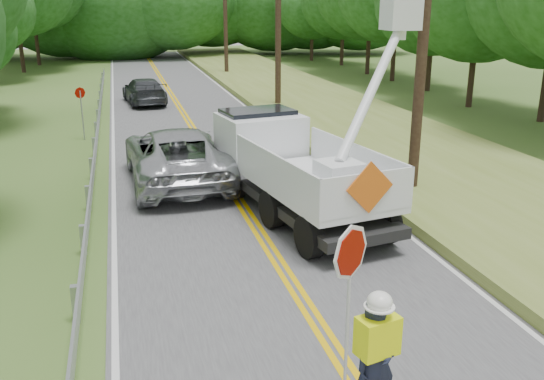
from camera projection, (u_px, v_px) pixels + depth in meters
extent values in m
cube|color=#48484B|center=(215.00, 163.00, 20.64)|extent=(7.20, 96.00, 0.02)
cube|color=#F6BB06|center=(212.00, 163.00, 20.61)|extent=(0.12, 96.00, 0.00)
cube|color=#F6BB06|center=(218.00, 162.00, 20.66)|extent=(0.12, 96.00, 0.00)
cube|color=silver|center=(113.00, 169.00, 19.81)|extent=(0.12, 96.00, 0.00)
cube|color=silver|center=(308.00, 156.00, 21.46)|extent=(0.12, 96.00, 0.00)
cube|color=#A3A6AB|center=(75.00, 304.00, 10.34)|extent=(0.12, 0.14, 0.70)
cube|color=#A3A6AB|center=(83.00, 240.00, 13.11)|extent=(0.12, 0.14, 0.70)
cube|color=#A3A6AB|center=(88.00, 198.00, 15.87)|extent=(0.12, 0.14, 0.70)
cube|color=#A3A6AB|center=(92.00, 169.00, 18.64)|extent=(0.12, 0.14, 0.70)
cube|color=#A3A6AB|center=(94.00, 147.00, 21.40)|extent=(0.12, 0.14, 0.70)
cube|color=#A3A6AB|center=(96.00, 130.00, 24.16)|extent=(0.12, 0.14, 0.70)
cube|color=#A3A6AB|center=(98.00, 117.00, 26.93)|extent=(0.12, 0.14, 0.70)
cube|color=#A3A6AB|center=(99.00, 106.00, 29.69)|extent=(0.12, 0.14, 0.70)
cube|color=#A3A6AB|center=(100.00, 97.00, 32.45)|extent=(0.12, 0.14, 0.70)
cube|color=#A3A6AB|center=(101.00, 90.00, 35.22)|extent=(0.12, 0.14, 0.70)
cube|color=#A3A6AB|center=(102.00, 83.00, 37.98)|extent=(0.12, 0.14, 0.70)
cube|color=#A3A6AB|center=(103.00, 78.00, 40.74)|extent=(0.12, 0.14, 0.70)
cube|color=#A3A6AB|center=(96.00, 147.00, 20.43)|extent=(0.05, 48.00, 0.34)
cylinder|color=black|center=(425.00, 18.00, 15.70)|extent=(0.30, 0.30, 10.00)
cylinder|color=black|center=(278.00, 10.00, 29.52)|extent=(0.30, 0.30, 10.00)
cylinder|color=black|center=(225.00, 7.00, 43.34)|extent=(0.30, 0.30, 10.00)
cube|color=olive|center=(400.00, 147.00, 22.30)|extent=(7.00, 96.00, 0.30)
cylinder|color=#332319|center=(21.00, 48.00, 46.16)|extent=(0.32, 0.32, 3.86)
cylinder|color=#332319|center=(37.00, 42.00, 51.46)|extent=(0.32, 0.32, 4.00)
cylinder|color=#332319|center=(472.00, 76.00, 31.06)|extent=(0.32, 0.32, 3.34)
cylinder|color=#332319|center=(429.00, 66.00, 36.75)|extent=(0.32, 0.32, 3.10)
ellipsoid|color=#1A490F|center=(434.00, 2.00, 35.59)|extent=(7.23, 7.23, 6.36)
cylinder|color=#332319|center=(393.00, 56.00, 41.29)|extent=(0.32, 0.32, 3.51)
cylinder|color=#332319|center=(368.00, 50.00, 45.14)|extent=(0.32, 0.32, 3.60)
cylinder|color=#332319|center=(342.00, 47.00, 51.47)|extent=(0.32, 0.32, 3.16)
ellipsoid|color=#1A490F|center=(344.00, 1.00, 50.28)|extent=(7.37, 7.37, 6.49)
cylinder|color=#332319|center=(312.00, 46.00, 55.65)|extent=(0.32, 0.32, 2.78)
ellipsoid|color=#1A490F|center=(312.00, 8.00, 54.60)|extent=(6.49, 6.49, 5.71)
ellipsoid|color=#1A490F|center=(13.00, 0.00, 55.92)|extent=(10.62, 7.97, 7.97)
ellipsoid|color=#1A490F|center=(66.00, 0.00, 56.27)|extent=(14.36, 10.77, 10.77)
ellipsoid|color=#1A490F|center=(113.00, 0.00, 57.07)|extent=(16.44, 12.33, 12.33)
ellipsoid|color=#1A490F|center=(171.00, 0.00, 56.76)|extent=(12.64, 9.48, 9.48)
ellipsoid|color=#1A490F|center=(212.00, 0.00, 60.99)|extent=(12.72, 9.54, 9.54)
ellipsoid|color=#1A490F|center=(274.00, 0.00, 61.78)|extent=(14.02, 10.52, 10.52)
ellipsoid|color=#1A490F|center=(313.00, 0.00, 61.90)|extent=(13.59, 10.19, 10.19)
ellipsoid|color=#1A490F|center=(362.00, 0.00, 61.17)|extent=(13.67, 10.25, 10.25)
imported|color=#191E33|center=(376.00, 362.00, 7.73)|extent=(0.72, 0.56, 1.77)
cube|color=#DCED0B|center=(378.00, 336.00, 7.60)|extent=(0.60, 0.44, 0.54)
ellipsoid|color=white|center=(380.00, 302.00, 7.45)|extent=(0.33, 0.33, 0.26)
cylinder|color=#B7B7B7|center=(346.00, 346.00, 7.46)|extent=(0.04, 0.04, 2.47)
cylinder|color=#860900|center=(351.00, 252.00, 7.06)|extent=(0.59, 0.44, 0.71)
cylinder|color=black|center=(309.00, 237.00, 12.88)|extent=(0.46, 1.00, 0.96)
cylinder|color=black|center=(386.00, 223.00, 13.67)|extent=(0.46, 1.00, 0.96)
cylinder|color=black|center=(272.00, 209.00, 14.62)|extent=(0.46, 1.00, 0.96)
cylinder|color=black|center=(341.00, 198.00, 15.40)|extent=(0.46, 1.00, 0.96)
cylinder|color=black|center=(235.00, 182.00, 16.79)|extent=(0.46, 1.00, 0.96)
cylinder|color=black|center=(298.00, 174.00, 17.58)|extent=(0.46, 1.00, 0.96)
cube|color=black|center=(302.00, 197.00, 15.25)|extent=(3.17, 6.68, 0.25)
cube|color=silver|center=(315.00, 186.00, 14.49)|extent=(3.06, 4.94, 0.22)
cube|color=silver|center=(274.00, 172.00, 13.89)|extent=(0.84, 4.56, 0.90)
cube|color=silver|center=(355.00, 162.00, 14.78)|extent=(0.84, 4.56, 0.90)
cube|color=silver|center=(368.00, 193.00, 12.35)|extent=(2.28, 0.45, 0.90)
cube|color=silver|center=(261.00, 145.00, 17.35)|extent=(2.55, 2.26, 1.81)
cube|color=black|center=(258.00, 122.00, 17.33)|extent=(2.20, 1.63, 0.75)
cube|color=silver|center=(339.00, 179.00, 13.38)|extent=(1.04, 1.04, 0.80)
cube|color=silver|center=(401.00, 13.00, 15.50)|extent=(0.85, 0.85, 0.85)
cube|color=orange|center=(370.00, 187.00, 12.24)|extent=(1.13, 0.23, 1.13)
imported|color=#ACAFB3|center=(176.00, 155.00, 18.18)|extent=(3.06, 6.27, 1.72)
imported|color=#363A3E|center=(144.00, 91.00, 32.30)|extent=(2.45, 4.96, 1.39)
cylinder|color=#A3A6AB|center=(82.00, 116.00, 23.77)|extent=(0.06, 0.06, 2.02)
cylinder|color=#860900|center=(80.00, 93.00, 23.49)|extent=(0.40, 0.27, 0.46)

